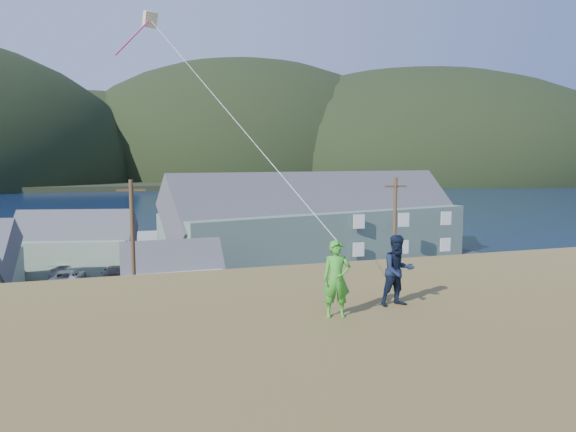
% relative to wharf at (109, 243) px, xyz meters
% --- Properties ---
extents(ground, '(900.00, 900.00, 0.00)m').
position_rel_wharf_xyz_m(ground, '(6.00, -40.00, -0.45)').
color(ground, '#0A1638').
rests_on(ground, ground).
extents(grass_strip, '(110.00, 8.00, 0.10)m').
position_rel_wharf_xyz_m(grass_strip, '(6.00, -42.00, -0.40)').
color(grass_strip, '#4C3D19').
rests_on(grass_strip, ground).
extents(waterfront_lot, '(72.00, 36.00, 0.12)m').
position_rel_wharf_xyz_m(waterfront_lot, '(6.00, -23.00, -0.39)').
color(waterfront_lot, '#28282B').
rests_on(waterfront_lot, ground).
extents(wharf, '(26.00, 14.00, 0.90)m').
position_rel_wharf_xyz_m(wharf, '(0.00, 0.00, 0.00)').
color(wharf, gray).
rests_on(wharf, ground).
extents(far_shore, '(900.00, 320.00, 2.00)m').
position_rel_wharf_xyz_m(far_shore, '(6.00, 290.00, 0.55)').
color(far_shore, black).
rests_on(far_shore, ground).
extents(far_hills, '(760.00, 265.00, 143.00)m').
position_rel_wharf_xyz_m(far_hills, '(41.59, 239.38, 1.55)').
color(far_hills, black).
rests_on(far_hills, ground).
extents(lodge, '(34.60, 16.83, 11.74)m').
position_rel_wharf_xyz_m(lodge, '(22.20, -18.49, 4.07)').
color(lodge, slate).
rests_on(lodge, waterfront_lot).
extents(shed_white, '(7.54, 5.13, 5.90)m').
position_rel_wharf_xyz_m(shed_white, '(5.50, -30.66, 1.83)').
color(shed_white, silver).
rests_on(shed_white, waterfront_lot).
extents(shed_palegreen_far, '(12.12, 8.39, 7.47)m').
position_rel_wharf_xyz_m(shed_palegreen_far, '(-2.52, -16.32, 2.40)').
color(shed_palegreen_far, gray).
rests_on(shed_palegreen_far, waterfront_lot).
extents(utility_poles, '(29.56, 0.24, 9.85)m').
position_rel_wharf_xyz_m(utility_poles, '(4.06, -38.50, 4.52)').
color(utility_poles, '#47331E').
rests_on(utility_poles, waterfront_lot).
extents(parked_cars, '(23.17, 12.07, 1.57)m').
position_rel_wharf_xyz_m(parked_cars, '(-3.48, -19.08, 0.39)').
color(parked_cars, navy).
rests_on(parked_cars, waterfront_lot).
extents(kite_flyer_green, '(0.72, 0.56, 1.76)m').
position_rel_wharf_xyz_m(kite_flyer_green, '(6.90, -58.48, 7.63)').
color(kite_flyer_green, green).
rests_on(kite_flyer_green, hillside).
extents(kite_flyer_navy, '(0.86, 0.68, 1.75)m').
position_rel_wharf_xyz_m(kite_flyer_navy, '(8.70, -58.08, 7.63)').
color(kite_flyer_navy, black).
rests_on(kite_flyer_navy, hillside).
extents(kite_rig, '(2.38, 4.87, 11.99)m').
position_rel_wharf_xyz_m(kite_rig, '(3.39, -49.68, 15.12)').
color(kite_rig, beige).
rests_on(kite_rig, ground).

